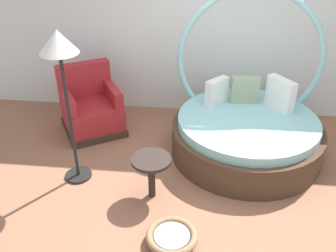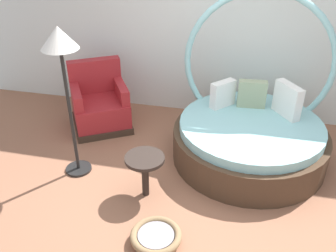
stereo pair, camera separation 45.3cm
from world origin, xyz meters
TOP-DOWN VIEW (x-y plane):
  - ground_plane at (0.00, 0.00)m, footprint 8.00×8.00m
  - back_wall at (0.00, 2.07)m, footprint 8.00×0.12m
  - round_daybed at (0.44, 0.94)m, footprint 1.95×1.95m
  - red_armchair at (-1.75, 1.26)m, footprint 1.09×1.09m
  - pet_basket at (-0.37, -0.79)m, footprint 0.51×0.51m
  - side_table at (-0.67, -0.12)m, footprint 0.44×0.44m
  - floor_lamp at (-1.61, 0.13)m, footprint 0.40×0.40m

SIDE VIEW (x-z plane):
  - ground_plane at x=0.00m, z-range -0.02..0.00m
  - pet_basket at x=-0.37m, z-range 0.01..0.14m
  - red_armchair at x=-1.75m, z-range -0.14..0.80m
  - round_daybed at x=0.44m, z-range -0.65..1.41m
  - side_table at x=-0.67m, z-range 0.17..0.69m
  - back_wall at x=0.00m, z-range 0.00..2.96m
  - floor_lamp at x=-1.61m, z-range 0.62..2.44m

